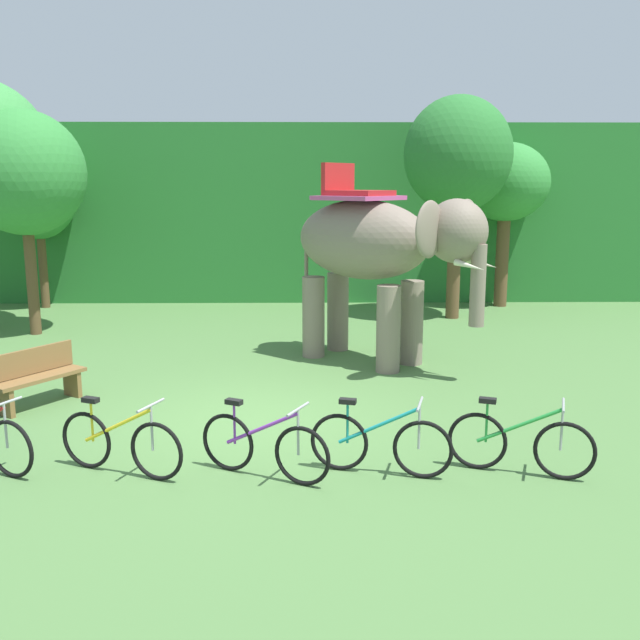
# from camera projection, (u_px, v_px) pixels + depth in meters

# --- Properties ---
(ground_plane) EXTENTS (80.00, 80.00, 0.00)m
(ground_plane) POSITION_uv_depth(u_px,v_px,m) (254.00, 421.00, 10.26)
(ground_plane) COLOR #4C753D
(foliage_hedge) EXTENTS (36.00, 6.00, 5.04)m
(foliage_hedge) POSITION_uv_depth(u_px,v_px,m) (284.00, 210.00, 22.71)
(foliage_hedge) COLOR #28702D
(foliage_hedge) RESTS_ON ground
(tree_center_left) EXTENTS (2.15, 2.15, 4.72)m
(tree_center_left) POSITION_uv_depth(u_px,v_px,m) (37.00, 187.00, 18.88)
(tree_center_left) COLOR brown
(tree_center_left) RESTS_ON ground
(tree_far_left) EXTENTS (2.67, 2.67, 4.99)m
(tree_far_left) POSITION_uv_depth(u_px,v_px,m) (24.00, 174.00, 15.42)
(tree_far_left) COLOR brown
(tree_far_left) RESTS_ON ground
(tree_center_right) EXTENTS (2.65, 2.65, 5.51)m
(tree_center_right) POSITION_uv_depth(u_px,v_px,m) (458.00, 156.00, 17.24)
(tree_center_right) COLOR brown
(tree_center_right) RESTS_ON ground
(tree_left) EXTENTS (2.35, 2.35, 4.48)m
(tree_left) POSITION_uv_depth(u_px,v_px,m) (506.00, 184.00, 19.11)
(tree_left) COLOR brown
(tree_left) RESTS_ON ground
(elephant) EXTENTS (3.80, 3.54, 3.78)m
(elephant) POSITION_uv_depth(u_px,v_px,m) (377.00, 248.00, 13.14)
(elephant) COLOR gray
(elephant) RESTS_ON ground
(bike_yellow) EXTENTS (1.60, 0.76, 0.92)m
(bike_yellow) POSITION_uv_depth(u_px,v_px,m) (120.00, 443.00, 8.32)
(bike_yellow) COLOR black
(bike_yellow) RESTS_ON ground
(bike_purple) EXTENTS (1.56, 0.84, 0.92)m
(bike_purple) POSITION_uv_depth(u_px,v_px,m) (264.00, 446.00, 8.22)
(bike_purple) COLOR black
(bike_purple) RESTS_ON ground
(bike_teal) EXTENTS (1.67, 0.61, 0.92)m
(bike_teal) POSITION_uv_depth(u_px,v_px,m) (380.00, 443.00, 8.32)
(bike_teal) COLOR black
(bike_teal) RESTS_ON ground
(bike_green) EXTENTS (1.63, 0.72, 0.92)m
(bike_green) POSITION_uv_depth(u_px,v_px,m) (520.00, 443.00, 8.31)
(bike_green) COLOR black
(bike_green) RESTS_ON ground
(wooden_bench) EXTENTS (1.17, 1.48, 0.89)m
(wooden_bench) POSITION_uv_depth(u_px,v_px,m) (36.00, 375.00, 10.89)
(wooden_bench) COLOR brown
(wooden_bench) RESTS_ON ground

